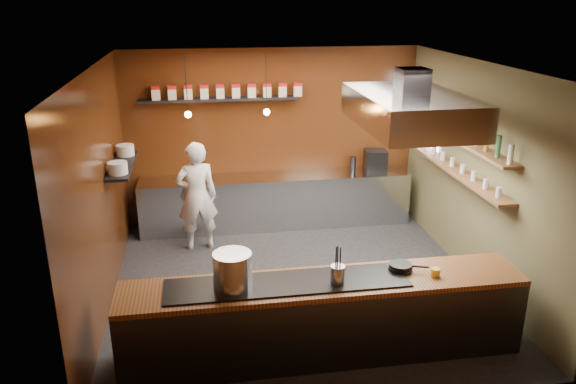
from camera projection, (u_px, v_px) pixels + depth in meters
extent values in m
plane|color=black|center=(298.00, 285.00, 7.82)|extent=(5.00, 5.00, 0.00)
plane|color=#3D190B|center=(273.00, 137.00, 9.64)|extent=(5.00, 0.00, 5.00)
plane|color=#3D190B|center=(100.00, 193.00, 6.95)|extent=(0.00, 5.00, 5.00)
plane|color=brown|center=(478.00, 174.00, 7.69)|extent=(0.00, 5.00, 5.00)
plane|color=silver|center=(299.00, 66.00, 6.82)|extent=(5.00, 5.00, 0.00)
plane|color=white|center=(428.00, 119.00, 9.13)|extent=(0.00, 1.00, 1.00)
cube|color=silver|center=(276.00, 201.00, 9.69)|extent=(4.60, 0.65, 0.90)
cube|color=#38383D|center=(323.00, 320.00, 6.19)|extent=(4.40, 0.70, 0.86)
cube|color=brown|center=(324.00, 283.00, 6.04)|extent=(4.40, 0.72, 0.06)
cube|color=black|center=(288.00, 283.00, 5.96)|extent=(2.60, 0.55, 0.02)
cube|color=black|center=(219.00, 99.00, 9.15)|extent=(2.60, 0.26, 0.04)
cube|color=black|center=(122.00, 165.00, 7.88)|extent=(0.30, 1.40, 0.04)
cube|color=brown|center=(460.00, 139.00, 7.81)|extent=(0.26, 2.80, 0.04)
cube|color=brown|center=(457.00, 171.00, 7.97)|extent=(0.26, 2.80, 0.04)
cube|color=#38383D|center=(412.00, 81.00, 6.69)|extent=(0.35, 0.35, 0.30)
cube|color=silver|center=(410.00, 110.00, 6.81)|extent=(1.20, 2.00, 0.40)
cube|color=white|center=(409.00, 127.00, 6.88)|extent=(1.00, 1.80, 0.02)
cylinder|color=black|center=(186.00, 85.00, 8.34)|extent=(0.01, 0.01, 0.90)
sphere|color=orange|center=(188.00, 115.00, 8.49)|extent=(0.10, 0.10, 0.10)
cylinder|color=black|center=(266.00, 83.00, 8.52)|extent=(0.01, 0.01, 0.90)
sphere|color=orange|center=(267.00, 112.00, 8.67)|extent=(0.10, 0.10, 0.10)
cube|color=beige|center=(156.00, 95.00, 8.96)|extent=(0.13, 0.13, 0.17)
cube|color=#AA1514|center=(155.00, 88.00, 8.92)|extent=(0.13, 0.13, 0.05)
cube|color=beige|center=(172.00, 94.00, 9.00)|extent=(0.13, 0.13, 0.17)
cube|color=#AA1514|center=(172.00, 87.00, 8.96)|extent=(0.13, 0.13, 0.05)
cube|color=beige|center=(188.00, 94.00, 9.04)|extent=(0.13, 0.13, 0.17)
cube|color=#AA1514|center=(188.00, 87.00, 9.00)|extent=(0.13, 0.13, 0.05)
cube|color=beige|center=(204.00, 93.00, 9.08)|extent=(0.13, 0.13, 0.17)
cube|color=#AA1514|center=(204.00, 86.00, 9.04)|extent=(0.13, 0.13, 0.05)
cube|color=beige|center=(220.00, 93.00, 9.11)|extent=(0.13, 0.13, 0.17)
cube|color=#AA1514|center=(220.00, 86.00, 9.08)|extent=(0.14, 0.13, 0.05)
cube|color=beige|center=(236.00, 92.00, 9.15)|extent=(0.13, 0.13, 0.17)
cube|color=#AA1514|center=(236.00, 86.00, 9.11)|extent=(0.14, 0.13, 0.05)
cube|color=beige|center=(251.00, 92.00, 9.19)|extent=(0.13, 0.13, 0.17)
cube|color=#AA1514|center=(251.00, 85.00, 9.15)|extent=(0.14, 0.13, 0.05)
cube|color=beige|center=(267.00, 92.00, 9.23)|extent=(0.13, 0.13, 0.17)
cube|color=#AA1514|center=(267.00, 85.00, 9.19)|extent=(0.14, 0.13, 0.05)
cube|color=beige|center=(282.00, 91.00, 9.27)|extent=(0.13, 0.13, 0.17)
cube|color=#AA1514|center=(282.00, 85.00, 9.23)|extent=(0.14, 0.13, 0.05)
cube|color=beige|center=(297.00, 91.00, 9.30)|extent=(0.13, 0.13, 0.17)
cube|color=#AA1514|center=(298.00, 84.00, 9.27)|extent=(0.14, 0.13, 0.05)
cylinder|color=silver|center=(118.00, 168.00, 7.43)|extent=(0.26, 0.26, 0.16)
cylinder|color=silver|center=(125.00, 150.00, 8.27)|extent=(0.26, 0.26, 0.16)
cylinder|color=silver|center=(511.00, 154.00, 6.55)|extent=(0.06, 0.06, 0.24)
cylinder|color=#2D5933|center=(498.00, 148.00, 6.82)|extent=(0.06, 0.06, 0.24)
cylinder|color=#8C601E|center=(487.00, 142.00, 7.09)|extent=(0.06, 0.06, 0.24)
cylinder|color=silver|center=(476.00, 137.00, 7.36)|extent=(0.06, 0.06, 0.24)
cylinder|color=#2D5933|center=(466.00, 132.00, 7.63)|extent=(0.06, 0.06, 0.24)
cylinder|color=#8C601E|center=(457.00, 127.00, 7.89)|extent=(0.06, 0.06, 0.24)
cylinder|color=silver|center=(448.00, 122.00, 8.16)|extent=(0.06, 0.06, 0.24)
cylinder|color=#2D5933|center=(440.00, 118.00, 8.43)|extent=(0.06, 0.06, 0.24)
cylinder|color=#8C601E|center=(432.00, 114.00, 8.70)|extent=(0.06, 0.06, 0.24)
cylinder|color=silver|center=(425.00, 111.00, 8.97)|extent=(0.06, 0.06, 0.24)
cylinder|color=silver|center=(499.00, 192.00, 6.87)|extent=(0.07, 0.07, 0.13)
cylinder|color=silver|center=(486.00, 184.00, 7.17)|extent=(0.07, 0.07, 0.13)
cylinder|color=silver|center=(474.00, 176.00, 7.48)|extent=(0.07, 0.07, 0.13)
cylinder|color=silver|center=(463.00, 169.00, 7.78)|extent=(0.07, 0.07, 0.13)
cylinder|color=silver|center=(452.00, 162.00, 8.09)|extent=(0.07, 0.07, 0.13)
cylinder|color=silver|center=(443.00, 156.00, 8.39)|extent=(0.07, 0.07, 0.13)
cylinder|color=silver|center=(434.00, 150.00, 8.70)|extent=(0.07, 0.07, 0.13)
cylinder|color=silver|center=(426.00, 145.00, 9.01)|extent=(0.07, 0.07, 0.13)
cylinder|color=silver|center=(233.00, 271.00, 5.79)|extent=(0.48, 0.48, 0.39)
cylinder|color=silver|center=(235.00, 270.00, 5.86)|extent=(0.45, 0.45, 0.34)
cylinder|color=silver|center=(338.00, 274.00, 5.91)|extent=(0.18, 0.18, 0.20)
cylinder|color=black|center=(400.00, 268.00, 6.23)|extent=(0.27, 0.27, 0.03)
cylinder|color=black|center=(401.00, 265.00, 6.22)|extent=(0.25, 0.25, 0.03)
cylinder|color=black|center=(420.00, 267.00, 6.19)|extent=(0.18, 0.08, 0.02)
cylinder|color=gold|center=(436.00, 272.00, 6.11)|extent=(0.13, 0.13, 0.09)
cube|color=black|center=(376.00, 160.00, 9.79)|extent=(0.40, 0.38, 0.36)
imported|color=silver|center=(197.00, 196.00, 8.68)|extent=(0.69, 0.50, 1.74)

